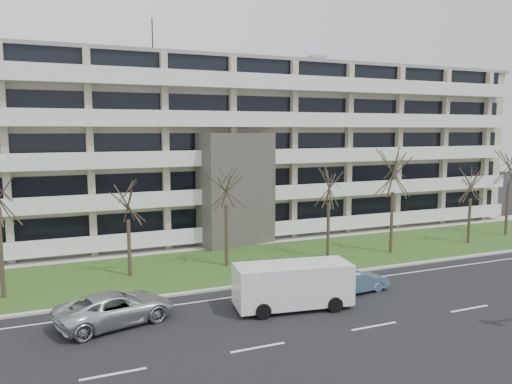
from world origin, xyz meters
name	(u,v)px	position (x,y,z in m)	size (l,w,h in m)	color
ground	(374,326)	(0.00, 0.00, 0.00)	(160.00, 160.00, 0.00)	black
grass_verge	(264,260)	(0.00, 13.00, 0.03)	(90.00, 10.00, 0.06)	#2D511B
curb	(296,279)	(0.00, 8.00, 0.06)	(90.00, 0.35, 0.12)	#B2B2AD
sidewalk	(236,244)	(0.00, 18.50, 0.04)	(90.00, 2.00, 0.08)	#B2B2AD
lane_edge_line	(308,287)	(0.00, 6.50, 0.01)	(90.00, 0.12, 0.01)	white
apartment_building	(210,148)	(-0.01, 25.32, 7.61)	(60.50, 15.10, 18.75)	#BEAE94
silver_pickup	(116,308)	(-11.24, 5.10, 0.78)	(2.58, 5.59, 1.55)	silver
blue_sedan	(356,281)	(2.06, 4.56, 0.64)	(1.36, 3.89, 1.28)	#6C9EBC
white_van	(294,282)	(-2.36, 3.71, 1.41)	(6.32, 3.16, 2.35)	white
tree_2	(128,198)	(-9.39, 12.76, 5.06)	(3.26, 3.26, 6.52)	#382B21
tree_3	(226,181)	(-2.93, 12.63, 5.87)	(3.77, 3.77, 7.54)	#382B21
tree_4	(329,182)	(4.65, 11.97, 5.57)	(3.59, 3.59, 7.17)	#382B21
tree_5	(393,168)	(9.76, 11.31, 6.47)	(4.16, 4.16, 8.32)	#382B21
tree_6	(471,181)	(17.55, 11.33, 5.16)	(3.32, 3.32, 6.64)	#382B21
tree_7	(510,160)	(23.10, 12.49, 6.69)	(4.30, 4.30, 8.59)	#382B21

